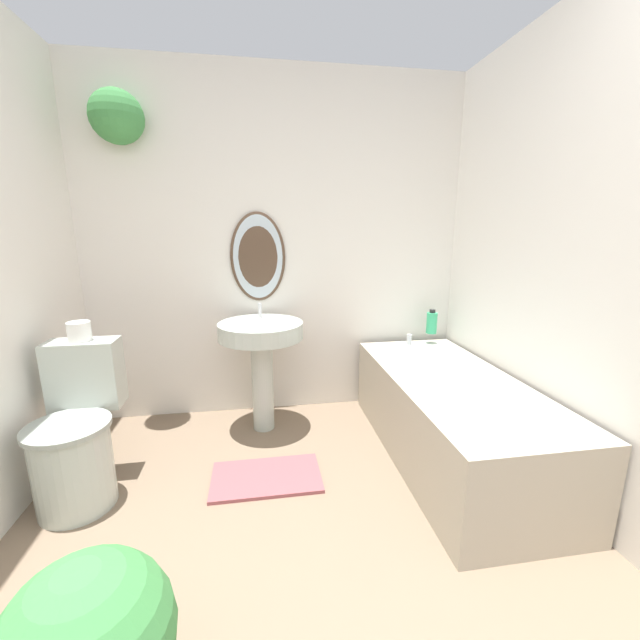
% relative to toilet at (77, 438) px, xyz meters
% --- Properties ---
extents(wall_back, '(2.76, 0.31, 2.40)m').
position_rel_toilet_xyz_m(wall_back, '(1.00, 0.91, 0.93)').
color(wall_back, silver).
rests_on(wall_back, ground_plane).
extents(wall_right, '(0.06, 2.60, 2.40)m').
position_rel_toilet_xyz_m(wall_right, '(2.42, -0.35, 0.87)').
color(wall_right, silver).
rests_on(wall_right, ground_plane).
extents(toilet, '(0.38, 0.53, 0.78)m').
position_rel_toilet_xyz_m(toilet, '(0.00, 0.00, 0.00)').
color(toilet, '#B2BCB2').
rests_on(toilet, ground_plane).
extents(pedestal_sink, '(0.55, 0.55, 0.85)m').
position_rel_toilet_xyz_m(pedestal_sink, '(0.92, 0.58, 0.26)').
color(pedestal_sink, '#B2BCB2').
rests_on(pedestal_sink, ground_plane).
extents(bathtub, '(0.70, 1.58, 0.58)m').
position_rel_toilet_xyz_m(bathtub, '(2.02, 0.05, -0.07)').
color(bathtub, '#B2A893').
rests_on(bathtub, ground_plane).
extents(shampoo_bottle, '(0.08, 0.08, 0.18)m').
position_rel_toilet_xyz_m(shampoo_bottle, '(2.19, 0.75, 0.33)').
color(shampoo_bottle, '#38B275').
rests_on(shampoo_bottle, bathtub).
extents(bath_mat, '(0.59, 0.35, 0.02)m').
position_rel_toilet_xyz_m(bath_mat, '(0.92, -0.01, -0.32)').
color(bath_mat, '#934C51').
rests_on(bath_mat, ground_plane).
extents(toilet_paper_roll, '(0.11, 0.11, 0.10)m').
position_rel_toilet_xyz_m(toilet_paper_roll, '(0.00, 0.19, 0.50)').
color(toilet_paper_roll, white).
rests_on(toilet_paper_roll, toilet).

